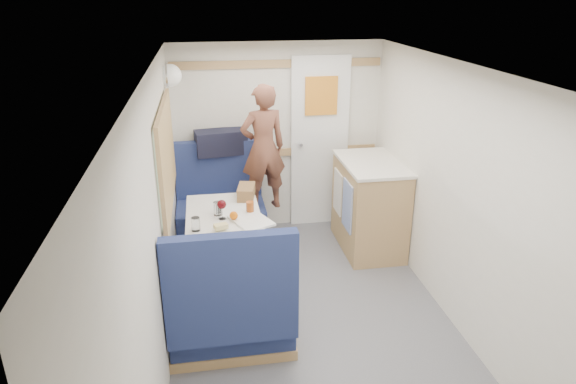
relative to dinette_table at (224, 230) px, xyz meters
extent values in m
plane|color=#515156|center=(0.65, -1.00, -0.57)|extent=(4.50, 4.50, 0.00)
plane|color=silver|center=(0.65, -1.00, 1.43)|extent=(4.50, 4.50, 0.00)
cube|color=silver|center=(0.65, 1.25, 0.43)|extent=(2.20, 0.02, 2.00)
cube|color=silver|center=(-0.45, -1.00, 0.43)|extent=(0.02, 4.50, 2.00)
cube|color=silver|center=(1.75, -1.00, 0.43)|extent=(0.02, 4.50, 2.00)
cube|color=#A4814A|center=(0.65, 1.23, 0.28)|extent=(2.15, 0.02, 0.08)
cube|color=#A4814A|center=(0.65, 1.23, 1.21)|extent=(2.15, 0.02, 0.08)
cube|color=#96A68D|center=(-0.43, 0.00, 0.68)|extent=(0.04, 1.30, 0.72)
cube|color=white|center=(1.10, 1.22, 0.36)|extent=(0.62, 0.04, 1.86)
cube|color=orange|center=(1.10, 1.19, 0.88)|extent=(0.34, 0.03, 0.40)
cylinder|color=silver|center=(0.88, 1.17, 0.38)|extent=(0.04, 0.10, 0.04)
cube|color=white|center=(0.00, 0.00, 0.13)|extent=(0.62, 0.92, 0.04)
cylinder|color=silver|center=(0.00, 0.00, -0.22)|extent=(0.08, 0.08, 0.66)
cylinder|color=silver|center=(0.00, 0.00, -0.55)|extent=(0.36, 0.36, 0.03)
cube|color=#17254C|center=(0.00, 0.80, -0.34)|extent=(0.88, 0.50, 0.45)
cube|color=#17254C|center=(0.00, 1.08, 0.08)|extent=(0.88, 0.10, 0.80)
cube|color=#A4814A|center=(0.00, 0.80, -0.53)|extent=(0.90, 0.52, 0.08)
cube|color=#17254C|center=(0.00, -0.80, -0.34)|extent=(0.88, 0.50, 0.45)
cube|color=#17254C|center=(0.00, -1.08, 0.08)|extent=(0.88, 0.10, 0.80)
cube|color=#A4814A|center=(0.00, -0.80, -0.53)|extent=(0.90, 0.52, 0.08)
cube|color=#A4814A|center=(0.00, 1.12, 0.31)|extent=(0.90, 0.14, 0.04)
sphere|color=white|center=(-0.39, 0.85, 1.18)|extent=(0.20, 0.20, 0.20)
cube|color=#A4814A|center=(1.47, 0.55, -0.12)|extent=(0.54, 0.90, 0.90)
cube|color=silver|center=(1.47, 0.55, 0.34)|extent=(0.56, 0.92, 0.03)
cube|color=#5972B2|center=(1.19, 0.37, -0.02)|extent=(0.01, 0.30, 0.48)
cube|color=silver|center=(1.19, 0.73, -0.02)|extent=(0.01, 0.28, 0.44)
imported|color=brown|center=(0.43, 0.71, 0.50)|extent=(0.50, 0.39, 1.23)
cube|color=black|center=(0.04, 1.12, 0.46)|extent=(0.54, 0.32, 0.25)
cube|color=white|center=(0.22, -0.20, 0.16)|extent=(0.38, 0.42, 0.02)
sphere|color=orange|center=(0.08, -0.17, 0.21)|extent=(0.07, 0.07, 0.07)
cube|color=#D6C97B|center=(-0.03, -0.32, 0.19)|extent=(0.12, 0.09, 0.04)
cylinder|color=white|center=(-0.01, -0.11, 0.16)|extent=(0.06, 0.06, 0.01)
cylinder|color=white|center=(-0.01, -0.11, 0.21)|extent=(0.01, 0.01, 0.10)
sphere|color=#46070C|center=(-0.01, -0.11, 0.28)|extent=(0.08, 0.08, 0.08)
cylinder|color=white|center=(-0.23, -0.29, 0.21)|extent=(0.07, 0.07, 0.11)
cylinder|color=white|center=(-0.05, -0.02, 0.21)|extent=(0.07, 0.07, 0.12)
cylinder|color=#944415|center=(0.22, -0.03, 0.21)|extent=(0.07, 0.07, 0.10)
cylinder|color=black|center=(-0.06, 0.04, 0.20)|extent=(0.03, 0.03, 0.09)
cube|color=brown|center=(0.22, 0.33, 0.21)|extent=(0.19, 0.29, 0.11)
camera|label=1|loc=(-0.11, -3.98, 1.92)|focal=32.00mm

